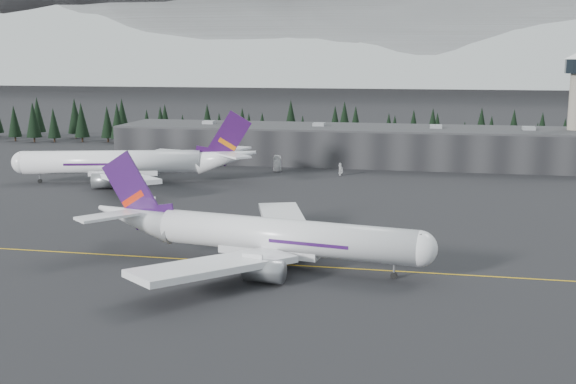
% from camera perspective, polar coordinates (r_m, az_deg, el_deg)
% --- Properties ---
extents(ground, '(1400.00, 1400.00, 0.00)m').
position_cam_1_polar(ground, '(131.83, -1.71, -5.44)').
color(ground, black).
rests_on(ground, ground).
extents(taxiline, '(400.00, 0.40, 0.02)m').
position_cam_1_polar(taxiline, '(129.95, -1.91, -5.67)').
color(taxiline, gold).
rests_on(taxiline, ground).
extents(terminal, '(160.00, 30.00, 12.60)m').
position_cam_1_polar(terminal, '(251.82, 4.70, 3.76)').
color(terminal, black).
rests_on(terminal, ground).
extents(treeline, '(360.00, 20.00, 15.00)m').
position_cam_1_polar(treeline, '(288.25, 5.57, 4.86)').
color(treeline, black).
rests_on(treeline, ground).
extents(mountain_ridge, '(4400.00, 900.00, 420.00)m').
position_cam_1_polar(mountain_ridge, '(1124.29, 9.97, 8.70)').
color(mountain_ridge, white).
rests_on(mountain_ridge, ground).
extents(jet_main, '(65.06, 59.62, 19.23)m').
position_cam_1_polar(jet_main, '(128.54, -2.56, -3.36)').
color(jet_main, silver).
rests_on(jet_main, ground).
extents(jet_parked, '(70.29, 64.07, 21.07)m').
position_cam_1_polar(jet_parked, '(216.25, -12.08, 2.31)').
color(jet_parked, white).
rests_on(jet_parked, ground).
extents(gse_vehicle_a, '(2.78, 5.61, 1.53)m').
position_cam_1_polar(gse_vehicle_a, '(231.20, -0.84, 1.79)').
color(gse_vehicle_a, white).
rests_on(gse_vehicle_a, ground).
extents(gse_vehicle_b, '(4.04, 1.75, 1.36)m').
position_cam_1_polar(gse_vehicle_b, '(224.49, 4.20, 1.47)').
color(gse_vehicle_b, white).
rests_on(gse_vehicle_b, ground).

